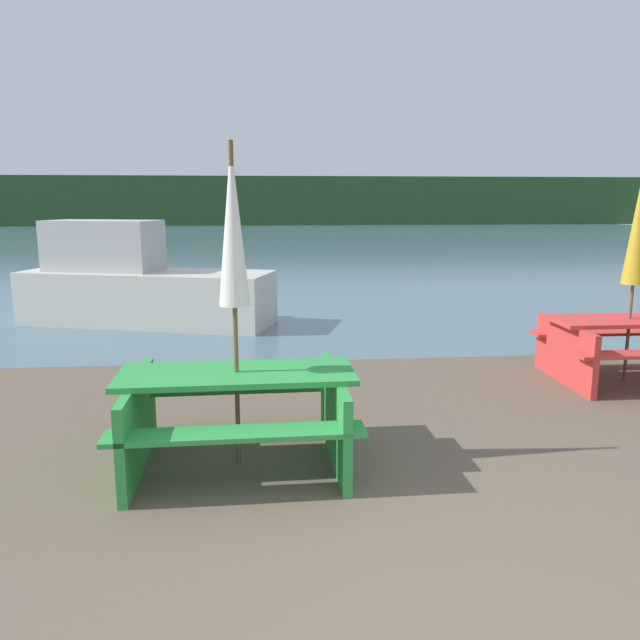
{
  "coord_description": "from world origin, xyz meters",
  "views": [
    {
      "loc": [
        -0.95,
        -2.16,
        2.07
      ],
      "look_at": [
        -0.34,
        4.11,
        0.85
      ],
      "focal_mm": 35.0,
      "sensor_mm": 36.0,
      "label": 1
    }
  ],
  "objects_px": {
    "umbrella_gold": "(638,229)",
    "boat": "(138,286)",
    "picnic_table_red": "(627,343)",
    "umbrella_white": "(233,229)",
    "picnic_table_green": "(238,408)"
  },
  "relations": [
    {
      "from": "picnic_table_green",
      "to": "boat",
      "type": "distance_m",
      "value": 6.27
    },
    {
      "from": "picnic_table_red",
      "to": "umbrella_gold",
      "type": "bearing_deg",
      "value": 63.43
    },
    {
      "from": "picnic_table_red",
      "to": "umbrella_white",
      "type": "relative_size",
      "value": 0.71
    },
    {
      "from": "picnic_table_green",
      "to": "boat",
      "type": "bearing_deg",
      "value": 107.32
    },
    {
      "from": "picnic_table_red",
      "to": "umbrella_white",
      "type": "bearing_deg",
      "value": -156.54
    },
    {
      "from": "umbrella_gold",
      "to": "picnic_table_red",
      "type": "bearing_deg",
      "value": -116.57
    },
    {
      "from": "umbrella_gold",
      "to": "boat",
      "type": "bearing_deg",
      "value": 146.9
    },
    {
      "from": "picnic_table_green",
      "to": "umbrella_white",
      "type": "height_order",
      "value": "umbrella_white"
    },
    {
      "from": "picnic_table_green",
      "to": "picnic_table_red",
      "type": "relative_size",
      "value": 1.04
    },
    {
      "from": "umbrella_white",
      "to": "boat",
      "type": "xyz_separation_m",
      "value": [
        -1.87,
        5.98,
        -1.22
      ]
    },
    {
      "from": "picnic_table_red",
      "to": "umbrella_white",
      "type": "distance_m",
      "value": 4.99
    },
    {
      "from": "umbrella_white",
      "to": "boat",
      "type": "distance_m",
      "value": 6.38
    },
    {
      "from": "umbrella_gold",
      "to": "umbrella_white",
      "type": "bearing_deg",
      "value": -156.54
    },
    {
      "from": "picnic_table_green",
      "to": "umbrella_gold",
      "type": "xyz_separation_m",
      "value": [
        4.39,
        1.9,
        1.28
      ]
    },
    {
      "from": "umbrella_white",
      "to": "boat",
      "type": "height_order",
      "value": "umbrella_white"
    }
  ]
}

